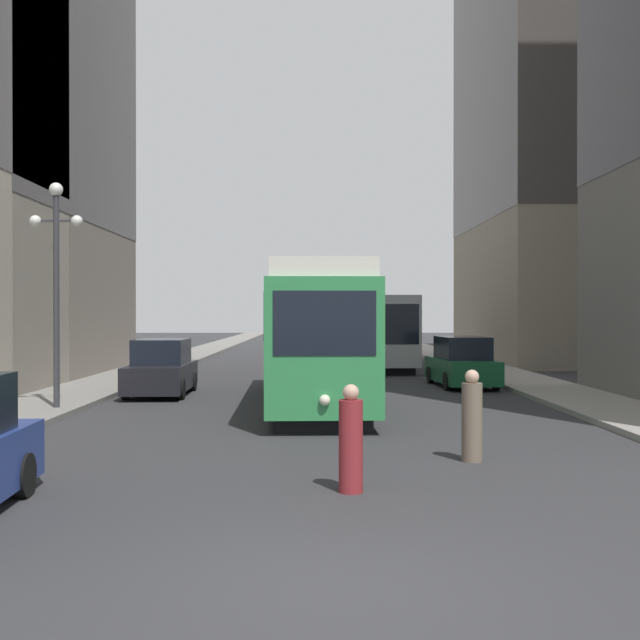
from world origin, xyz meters
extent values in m
plane|color=#303033|center=(0.00, 0.00, 0.00)|extent=(200.00, 200.00, 0.00)
cube|color=gray|center=(-7.83, 40.00, 0.07)|extent=(2.72, 120.00, 0.15)
cube|color=gray|center=(7.83, 40.00, 0.07)|extent=(2.72, 120.00, 0.15)
cube|color=black|center=(-0.15, 15.08, 0.17)|extent=(2.52, 11.34, 0.35)
cube|color=#2D8447|center=(-0.15, 15.08, 1.90)|extent=(2.93, 12.34, 3.10)
cube|color=black|center=(-0.15, 15.08, 2.60)|extent=(2.95, 11.85, 1.08)
cube|color=silver|center=(-0.15, 15.08, 3.67)|extent=(2.72, 12.09, 0.44)
cube|color=black|center=(0.02, 8.96, 2.44)|extent=(2.21, 0.14, 1.40)
sphere|color=#F2EACC|center=(0.02, 8.89, 0.80)|extent=(0.24, 0.24, 0.24)
cube|color=black|center=(3.00, 30.51, 0.17)|extent=(2.37, 10.48, 0.35)
cube|color=#B7B7BA|center=(3.00, 30.51, 1.90)|extent=(2.77, 11.40, 3.10)
cube|color=black|center=(3.00, 30.51, 2.44)|extent=(2.79, 10.94, 1.30)
cube|color=black|center=(3.10, 24.86, 2.21)|extent=(2.31, 0.12, 1.71)
cylinder|color=black|center=(-4.39, 3.60, 0.32)|extent=(0.21, 0.65, 0.64)
cylinder|color=black|center=(-5.99, 16.15, 0.32)|extent=(0.19, 0.64, 0.64)
cylinder|color=black|center=(-6.05, 18.88, 0.32)|extent=(0.19, 0.64, 0.64)
cylinder|color=black|center=(-4.28, 16.19, 0.32)|extent=(0.19, 0.64, 0.64)
cylinder|color=black|center=(-4.34, 18.91, 0.32)|extent=(0.19, 0.64, 0.64)
cube|color=black|center=(-5.17, 17.53, 0.60)|extent=(1.89, 4.44, 0.84)
cube|color=black|center=(-5.17, 17.64, 1.42)|extent=(1.64, 2.45, 0.80)
cylinder|color=black|center=(5.94, 21.73, 0.32)|extent=(0.22, 0.65, 0.64)
cylinder|color=black|center=(6.10, 18.98, 0.32)|extent=(0.22, 0.65, 0.64)
cylinder|color=black|center=(4.24, 21.63, 0.32)|extent=(0.22, 0.65, 0.64)
cylinder|color=black|center=(4.39, 18.89, 0.32)|extent=(0.22, 0.65, 0.64)
cube|color=#14512D|center=(5.17, 20.31, 0.60)|extent=(2.05, 4.53, 0.84)
cube|color=black|center=(5.18, 20.20, 1.42)|extent=(1.72, 2.53, 0.80)
cylinder|color=maroon|center=(0.33, 3.88, 0.68)|extent=(0.36, 0.36, 1.37)
sphere|color=tan|center=(0.33, 3.88, 1.48)|extent=(0.24, 0.24, 0.24)
cylinder|color=#6B5B4C|center=(2.61, 6.23, 0.70)|extent=(0.37, 0.37, 1.41)
sphere|color=tan|center=(2.61, 6.23, 1.52)|extent=(0.25, 0.25, 0.25)
cylinder|color=#333338|center=(-7.07, 13.04, 2.97)|extent=(0.16, 0.16, 5.64)
sphere|color=white|center=(-7.07, 13.04, 5.96)|extent=(0.36, 0.36, 0.36)
sphere|color=white|center=(-7.62, 13.04, 5.12)|extent=(0.31, 0.31, 0.31)
sphere|color=white|center=(-6.52, 13.04, 5.12)|extent=(0.31, 0.31, 0.31)
cube|color=#333338|center=(-7.07, 13.04, 5.12)|extent=(1.10, 0.06, 0.06)
cube|color=gray|center=(15.57, 35.69, 15.40)|extent=(12.77, 16.00, 30.80)
cube|color=#494440|center=(15.57, 35.69, 16.94)|extent=(12.81, 16.04, 18.48)
camera|label=1|loc=(-0.24, -7.42, 2.64)|focal=43.04mm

